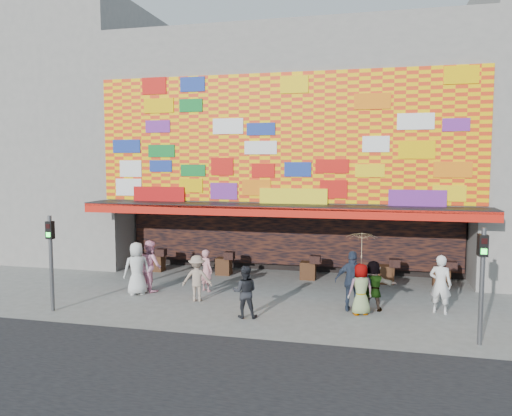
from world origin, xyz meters
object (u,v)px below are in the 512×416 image
object	(u,v)px
signal_right	(482,273)
ped_a	(137,268)
ped_d	(197,278)
ped_f	(373,285)
ped_b	(206,270)
signal_left	(51,252)
ped_g	(361,289)
parasol	(362,246)
ped_i	(150,266)
ped_c	(245,292)
ped_e	(353,281)
ped_h	(440,284)

from	to	relation	value
signal_right	ped_a	size ratio (longest dim) A/B	1.62
ped_d	ped_f	size ratio (longest dim) A/B	0.97
ped_b	signal_left	bearing A→B (deg)	69.33
ped_g	parasol	size ratio (longest dim) A/B	0.88
signal_right	ped_d	world-z (taller)	signal_right
signal_left	ped_i	bearing A→B (deg)	57.73
signal_left	ped_f	size ratio (longest dim) A/B	1.89
ped_c	ped_e	bearing A→B (deg)	-165.25
signal_right	ped_g	bearing A→B (deg)	148.26
ped_e	ped_h	world-z (taller)	ped_e
ped_g	ped_h	distance (m)	2.47
ped_g	signal_left	bearing A→B (deg)	-13.18
ped_a	ped_d	distance (m)	2.36
ped_d	ped_h	xyz separation A→B (m)	(7.74, 0.46, 0.14)
signal_right	parasol	world-z (taller)	signal_right
ped_b	ped_i	distance (m)	2.03
ped_c	signal_right	bearing A→B (deg)	163.56
ped_b	ped_g	bearing A→B (deg)	-167.80
ped_f	ped_h	world-z (taller)	ped_h
ped_c	ped_b	bearing A→B (deg)	-60.55
ped_e	ped_h	distance (m)	2.65
ped_d	ped_i	bearing A→B (deg)	-36.20
ped_f	ped_c	bearing A→B (deg)	20.39
ped_d	ped_b	bearing A→B (deg)	-97.84
ped_d	ped_g	distance (m)	5.37
ped_e	ped_f	distance (m)	0.67
signal_left	ped_e	world-z (taller)	signal_left
ped_b	ped_h	xyz separation A→B (m)	(7.87, -0.84, 0.15)
ped_a	ped_i	world-z (taller)	ped_a
ped_e	parasol	bearing A→B (deg)	130.14
parasol	ped_i	bearing A→B (deg)	171.46
signal_right	ped_b	size ratio (longest dim) A/B	1.98
ped_b	ped_e	bearing A→B (deg)	-165.46
ped_d	ped_c	bearing A→B (deg)	132.63
parasol	ped_f	bearing A→B (deg)	55.57
parasol	signal_left	bearing A→B (deg)	-168.68
signal_left	ped_c	bearing A→B (deg)	7.35
signal_right	ped_h	xyz separation A→B (m)	(-0.66, 2.58, -0.95)
signal_left	ped_i	world-z (taller)	signal_left
ped_g	parasol	xyz separation A→B (m)	(0.00, -0.00, 1.33)
ped_c	ped_h	size ratio (longest dim) A/B	0.86
ped_c	ped_i	world-z (taller)	ped_i
ped_a	parasol	bearing A→B (deg)	137.07
ped_c	parasol	world-z (taller)	parasol
parasol	ped_a	bearing A→B (deg)	176.04
ped_d	ped_f	distance (m)	5.74
signal_right	ped_h	size ratio (longest dim) A/B	1.65
ped_a	ped_h	size ratio (longest dim) A/B	1.02
ped_b	ped_e	world-z (taller)	ped_e
ped_i	ped_b	bearing A→B (deg)	-129.96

